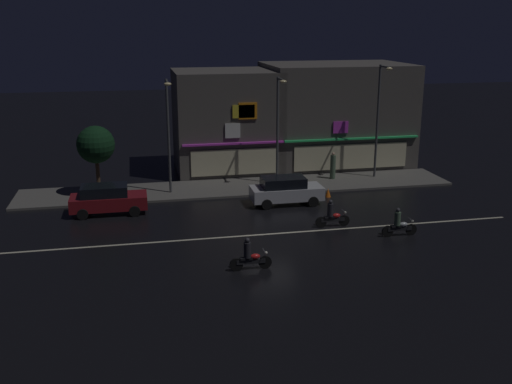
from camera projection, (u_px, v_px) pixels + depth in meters
ground_plane at (270, 234)px, 30.46m from camera, size 140.00×140.00×0.00m
lane_divider_stripe at (270, 234)px, 30.45m from camera, size 26.92×0.16×0.01m
sidewalk_far at (240, 187)px, 38.84m from camera, size 28.34×4.25×0.14m
storefront_left_block at (226, 121)px, 42.87m from camera, size 7.46×6.60×7.28m
storefront_center_block at (335, 114)px, 44.99m from camera, size 10.57×7.68×7.60m
streetlamp_west at (168, 127)px, 36.11m from camera, size 0.44×1.64×7.14m
streetlamp_mid at (278, 122)px, 38.21m from camera, size 0.44×1.64×7.08m
streetlamp_east at (379, 113)px, 39.87m from camera, size 0.44×1.64×7.72m
pedestrian_on_sidewalk at (333, 166)px, 40.52m from camera, size 0.38×0.38×1.86m
street_tree at (96, 145)px, 36.16m from camera, size 2.32×2.32×4.35m
parked_car_near_kerb at (286, 190)px, 35.31m from camera, size 4.30×1.98×1.67m
parked_car_trailing at (108, 199)px, 33.54m from camera, size 4.30×1.98×1.67m
motorcycle_lead at (250, 257)px, 25.89m from camera, size 1.90×0.60×1.52m
motorcycle_following at (399, 224)px, 30.00m from camera, size 1.90×0.60×1.52m
motorcycle_opposite_lane at (332, 216)px, 31.38m from camera, size 1.90×0.60×1.52m
traffic_cone at (328, 193)px, 36.89m from camera, size 0.36×0.36×0.55m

